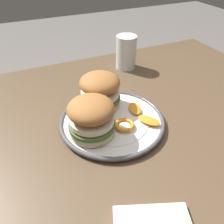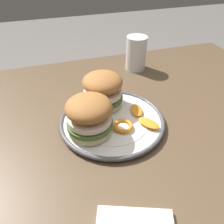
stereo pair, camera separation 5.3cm
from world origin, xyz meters
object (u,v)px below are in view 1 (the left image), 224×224
at_px(dining_table, 99,158).
at_px(dinner_plate, 112,121).
at_px(sandwich_half_left, 92,117).
at_px(drinking_glass, 126,55).
at_px(sandwich_half_right, 100,90).

xyz_separation_m(dining_table, dinner_plate, (-0.05, -0.03, 0.10)).
bearing_deg(dinner_plate, sandwich_half_left, 24.89).
bearing_deg(dining_table, drinking_glass, -127.16).
distance_m(dining_table, drinking_glass, 0.43).
xyz_separation_m(dining_table, sandwich_half_left, (0.01, 0.00, 0.16)).
relative_size(dinner_plate, drinking_glass, 2.31).
relative_size(dining_table, sandwich_half_left, 9.01).
relative_size(dining_table, sandwich_half_right, 9.32).
distance_m(sandwich_half_left, sandwich_half_right, 0.12).
height_order(sandwich_half_left, sandwich_half_right, same).
distance_m(dinner_plate, drinking_glass, 0.35).
relative_size(dining_table, drinking_glass, 11.24).
height_order(dinner_plate, sandwich_half_left, sandwich_half_left).
xyz_separation_m(sandwich_half_right, drinking_glass, (-0.19, -0.22, -0.01)).
relative_size(dining_table, dinner_plate, 4.87).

